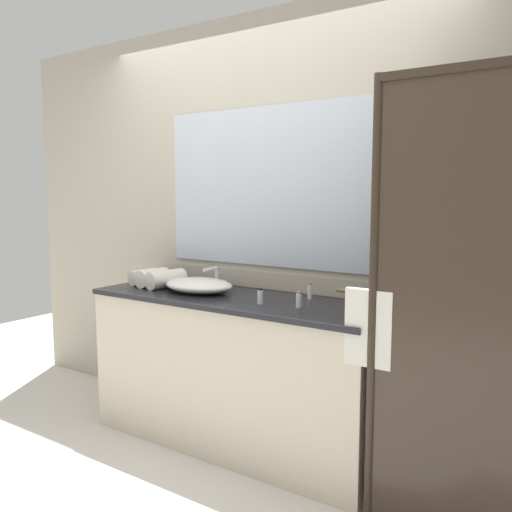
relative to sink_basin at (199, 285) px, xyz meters
name	(u,v)px	position (x,y,z in m)	size (l,w,h in m)	color
ground_plane	(235,444)	(0.27, 0.00, -0.94)	(8.00, 8.00, 0.00)	silver
wall_back_with_mirror	(267,224)	(0.27, 0.35, 0.36)	(4.40, 0.06, 2.60)	#B2A893
vanity_cabinet	(236,371)	(0.27, 0.01, -0.49)	(1.80, 0.58, 0.90)	beige
shower_enclosure	(454,308)	(1.54, -0.19, 0.08)	(1.20, 0.59, 2.00)	#2D2319
sink_basin	(199,285)	(0.00, 0.00, 0.00)	(0.45, 0.33, 0.09)	white
faucet	(216,281)	(0.00, 0.17, 0.00)	(0.17, 0.15, 0.14)	silver
amenity_bottle_lotion	(310,291)	(0.66, 0.19, 0.00)	(0.03, 0.03, 0.09)	white
amenity_bottle_shampoo	(299,300)	(0.73, -0.05, 0.00)	(0.03, 0.03, 0.09)	silver
amenity_bottle_body_wash	(260,296)	(0.50, -0.08, 0.00)	(0.03, 0.03, 0.09)	silver
rolled_towel_near_edge	(144,277)	(-0.49, 0.02, 0.01)	(0.10, 0.10, 0.19)	silver
rolled_towel_middle	(153,278)	(-0.38, -0.01, 0.01)	(0.11, 0.11, 0.22)	silver
rolled_towel_far_edge	(166,279)	(-0.27, 0.00, 0.01)	(0.11, 0.11, 0.26)	silver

